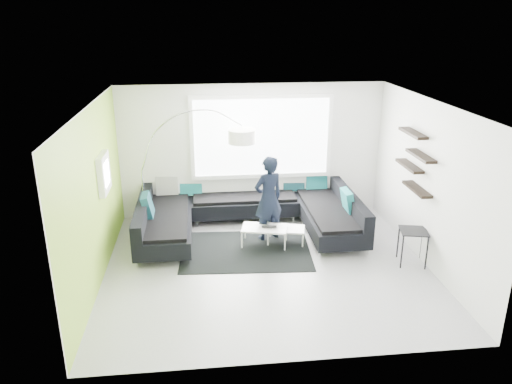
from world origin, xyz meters
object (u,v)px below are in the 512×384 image
Objects in this scene: coffee_table at (275,235)px; person at (268,198)px; sectional_sofa at (248,214)px; arc_lamp at (142,171)px; laptop at (269,228)px; side_table at (412,247)px.

person is (-0.10, 0.25, 0.65)m from coffee_table.
arc_lamp is at bearing 165.65° from sectional_sofa.
sectional_sofa is 0.70m from laptop.
side_table is 2.08× the size of laptop.
sectional_sofa is 14.11× the size of laptop.
coffee_table is 1.74× the size of side_table.
side_table is 2.72m from person.
laptop is (-0.02, -0.33, -0.46)m from person.
sectional_sofa is at bearing 149.58° from side_table.
person is (0.36, -0.29, 0.42)m from sectional_sofa.
person reaches higher than side_table.
arc_lamp is 2.57m from person.
coffee_table is at bearing 38.03° from laptop.
coffee_table is at bearing -12.62° from arc_lamp.
side_table is at bearing -30.79° from sectional_sofa.
person is at bearing 151.06° from side_table.
coffee_table is at bearing 154.99° from side_table.
arc_lamp is 2.77m from laptop.
sectional_sofa reaches higher than coffee_table.
sectional_sofa reaches higher than laptop.
side_table is (4.75, -2.10, -0.90)m from arc_lamp.
side_table is at bearing -13.71° from arc_lamp.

